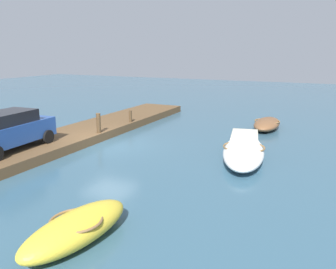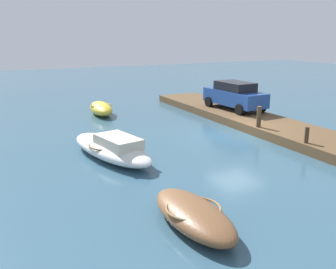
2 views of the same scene
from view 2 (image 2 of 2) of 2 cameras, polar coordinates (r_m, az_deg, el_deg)
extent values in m
plane|color=#33566B|center=(19.95, 10.12, -0.12)|extent=(84.00, 84.00, 0.00)
cube|color=brown|center=(21.27, 15.09, 1.16)|extent=(21.85, 3.13, 0.45)
ellipsoid|color=brown|center=(10.61, 3.79, -11.77)|extent=(3.56, 1.47, 0.67)
torus|color=olive|center=(10.53, 3.80, -10.87)|extent=(1.53, 1.53, 0.07)
ellipsoid|color=gold|center=(24.96, -9.88, 3.82)|extent=(3.52, 1.59, 0.78)
torus|color=olive|center=(24.92, -9.91, 4.31)|extent=(1.46, 1.46, 0.07)
ellipsoid|color=white|center=(16.29, -8.46, -2.10)|extent=(5.69, 2.86, 0.75)
torus|color=olive|center=(16.23, -8.49, -1.40)|extent=(2.19, 2.19, 0.07)
cube|color=beige|center=(15.64, -7.39, -1.08)|extent=(2.30, 1.59, 0.43)
cylinder|color=#47331E|center=(17.64, 19.86, -0.07)|extent=(0.19, 0.19, 0.71)
cylinder|color=#47331E|center=(19.90, 13.32, 2.57)|extent=(0.23, 0.23, 1.06)
cube|color=#234793|center=(24.24, 9.84, 5.45)|extent=(4.43, 1.99, 0.86)
cube|color=black|center=(24.13, 9.91, 7.07)|extent=(2.52, 1.66, 0.53)
cylinder|color=black|center=(24.97, 6.07, 4.86)|extent=(0.65, 0.26, 0.64)
cylinder|color=black|center=(25.99, 9.12, 5.15)|extent=(0.65, 0.26, 0.64)
cylinder|color=black|center=(22.63, 10.56, 3.65)|extent=(0.65, 0.26, 0.64)
cylinder|color=black|center=(23.76, 13.70, 4.00)|extent=(0.65, 0.26, 0.64)
camera|label=1|loc=(29.73, -24.25, 12.96)|focal=37.00mm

